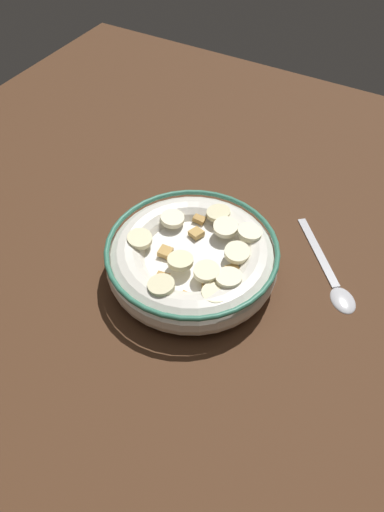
% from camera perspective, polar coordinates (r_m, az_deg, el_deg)
% --- Properties ---
extents(ground_plane, '(1.02, 1.02, 0.02)m').
position_cam_1_polar(ground_plane, '(0.59, -0.00, -2.60)').
color(ground_plane, '#472B19').
extents(cereal_bowl, '(0.20, 0.20, 0.05)m').
position_cam_1_polar(cereal_bowl, '(0.56, 0.03, -0.32)').
color(cereal_bowl, silver).
rests_on(cereal_bowl, ground_plane).
extents(spoon, '(0.13, 0.11, 0.01)m').
position_cam_1_polar(spoon, '(0.59, 16.18, -2.85)').
color(spoon, '#B7B7BC').
rests_on(spoon, ground_plane).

